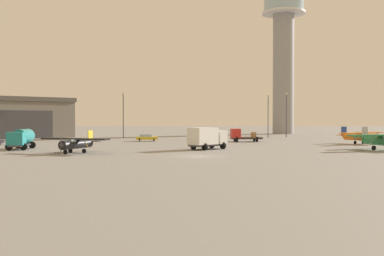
% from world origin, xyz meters
% --- Properties ---
extents(ground_plane, '(400.00, 400.00, 0.00)m').
position_xyz_m(ground_plane, '(0.00, 0.00, 0.00)').
color(ground_plane, gray).
extents(control_tower, '(12.12, 12.12, 43.61)m').
position_xyz_m(control_tower, '(19.74, 77.16, 24.43)').
color(control_tower, gray).
rests_on(control_tower, ground_plane).
extents(hangar, '(32.23, 32.16, 9.16)m').
position_xyz_m(hangar, '(-47.46, 48.62, 4.60)').
color(hangar, '#6B665B').
rests_on(hangar, ground_plane).
extents(airplane_black, '(9.45, 7.41, 2.80)m').
position_xyz_m(airplane_black, '(-15.82, 3.55, 1.31)').
color(airplane_black, black).
rests_on(airplane_black, ground_plane).
extents(airplane_orange, '(8.76, 7.78, 2.95)m').
position_xyz_m(airplane_orange, '(26.13, 26.48, 1.38)').
color(airplane_orange, orange).
rests_on(airplane_orange, ground_plane).
extents(airplane_green, '(10.58, 8.37, 3.19)m').
position_xyz_m(airplane_green, '(24.75, 11.80, 1.49)').
color(airplane_green, '#287A42').
rests_on(airplane_green, ground_plane).
extents(truck_box_white, '(5.70, 5.97, 3.12)m').
position_xyz_m(truck_box_white, '(0.45, 11.40, 1.73)').
color(truck_box_white, '#38383D').
rests_on(truck_box_white, ground_plane).
extents(truck_flatbed_red, '(6.15, 3.83, 2.46)m').
position_xyz_m(truck_flatbed_red, '(6.20, 32.53, 1.20)').
color(truck_flatbed_red, '#38383D').
rests_on(truck_flatbed_red, ground_plane).
extents(truck_fuel_tanker_teal, '(3.60, 6.58, 2.86)m').
position_xyz_m(truck_fuel_tanker_teal, '(-26.05, 9.95, 1.61)').
color(truck_fuel_tanker_teal, '#38383D').
rests_on(truck_fuel_tanker_teal, ground_plane).
extents(car_yellow, '(4.39, 2.74, 1.37)m').
position_xyz_m(car_yellow, '(-12.04, 33.23, 0.74)').
color(car_yellow, gold).
rests_on(car_yellow, ground_plane).
extents(light_post_west, '(0.44, 0.44, 10.31)m').
position_xyz_m(light_post_west, '(17.25, 52.54, 6.02)').
color(light_post_west, '#38383D').
rests_on(light_post_west, ground_plane).
extents(light_post_east, '(0.44, 0.44, 9.94)m').
position_xyz_m(light_post_east, '(12.85, 50.26, 5.83)').
color(light_post_east, '#38383D').
rests_on(light_post_east, ground_plane).
extents(light_post_north, '(0.44, 0.44, 10.24)m').
position_xyz_m(light_post_north, '(-19.54, 46.29, 5.98)').
color(light_post_north, '#38383D').
rests_on(light_post_north, ground_plane).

